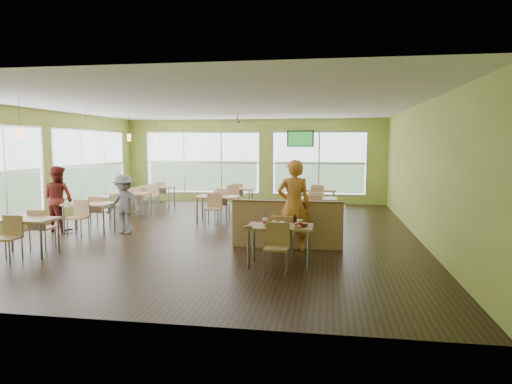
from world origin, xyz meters
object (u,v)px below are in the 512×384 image
at_px(main_table, 280,232).
at_px(man_plaid, 294,205).
at_px(food_basket, 301,224).
at_px(half_wall_divider, 287,224).

height_order(main_table, man_plaid, man_plaid).
relative_size(main_table, food_basket, 5.76).
relative_size(half_wall_divider, man_plaid, 1.24).
bearing_deg(half_wall_divider, man_plaid, -54.48).
relative_size(half_wall_divider, food_basket, 9.10).
height_order(half_wall_divider, man_plaid, man_plaid).
bearing_deg(main_table, man_plaid, 82.79).
bearing_deg(man_plaid, main_table, 72.72).
distance_m(main_table, food_basket, 0.42).
bearing_deg(man_plaid, food_basket, 90.66).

